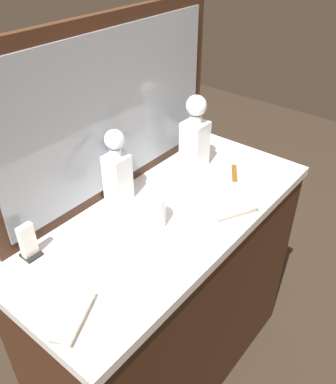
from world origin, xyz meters
name	(u,v)px	position (x,y,z in m)	size (l,w,h in m)	color
ground_plane	(168,364)	(0.00, 0.00, 0.00)	(6.00, 6.00, 0.00)	#2D2319
dresser	(168,300)	(0.00, 0.00, 0.44)	(1.11, 0.49, 0.87)	#381E11
dresser_mirror	(112,111)	(0.00, 0.23, 1.17)	(0.95, 0.03, 0.58)	#381E11
crystal_decanter_rear	(117,173)	(-0.05, 0.17, 0.98)	(0.07, 0.07, 0.26)	white
crystal_decanter_center	(195,140)	(0.29, 0.10, 0.99)	(0.08, 0.08, 0.29)	white
crystal_tumbler_left	(152,212)	(-0.08, 0.00, 0.92)	(0.09, 0.09, 0.11)	white
silver_brush_center	(74,318)	(-0.47, -0.09, 0.89)	(0.16, 0.11, 0.02)	#B7A88C
silver_brush_far_right	(235,210)	(0.13, -0.17, 0.89)	(0.16, 0.11, 0.02)	#B7A88C
tortoiseshell_comb	(234,173)	(0.34, -0.05, 0.88)	(0.11, 0.08, 0.01)	brown
napkin_holder	(28,244)	(-0.40, 0.18, 0.92)	(0.05, 0.05, 0.11)	black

